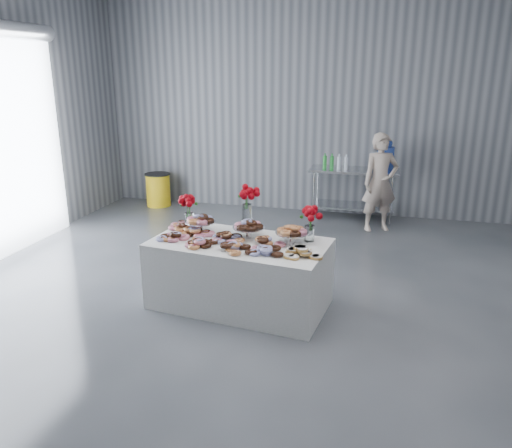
{
  "coord_description": "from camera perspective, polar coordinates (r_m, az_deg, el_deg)",
  "views": [
    {
      "loc": [
        1.17,
        -4.49,
        2.56
      ],
      "look_at": [
        -0.17,
        0.68,
        0.88
      ],
      "focal_mm": 35.0,
      "sensor_mm": 36.0,
      "label": 1
    }
  ],
  "objects": [
    {
      "name": "ground",
      "position": [
        5.3,
        -0.04,
        -11.44
      ],
      "size": [
        9.0,
        9.0,
        0.0
      ],
      "primitive_type": "plane",
      "color": "#3B3E43",
      "rests_on": "ground"
    },
    {
      "name": "room_walls",
      "position": [
        4.78,
        -3.17,
        18.37
      ],
      "size": [
        8.04,
        9.04,
        4.02
      ],
      "color": "slate",
      "rests_on": "ground"
    },
    {
      "name": "display_table",
      "position": [
        5.57,
        -1.88,
        -5.67
      ],
      "size": [
        2.01,
        1.23,
        0.75
      ],
      "primitive_type": "cube",
      "rotation": [
        0.0,
        0.0,
        -0.12
      ],
      "color": "white",
      "rests_on": "ground"
    },
    {
      "name": "prep_table",
      "position": [
        8.82,
        11.07,
        4.39
      ],
      "size": [
        1.5,
        0.6,
        0.9
      ],
      "color": "silver",
      "rests_on": "ground"
    },
    {
      "name": "donut_mounds",
      "position": [
        5.37,
        -2.08,
        -1.75
      ],
      "size": [
        1.89,
        1.02,
        0.09
      ],
      "primitive_type": null,
      "rotation": [
        0.0,
        0.0,
        -0.12
      ],
      "color": "#D68D4E",
      "rests_on": "display_table"
    },
    {
      "name": "cake_stand_left",
      "position": [
        5.74,
        -6.38,
        0.43
      ],
      "size": [
        0.36,
        0.36,
        0.17
      ],
      "color": "silver",
      "rests_on": "display_table"
    },
    {
      "name": "cake_stand_mid",
      "position": [
        5.5,
        -0.84,
        -0.24
      ],
      "size": [
        0.36,
        0.36,
        0.17
      ],
      "color": "silver",
      "rests_on": "display_table"
    },
    {
      "name": "cake_stand_right",
      "position": [
        5.34,
        4.13,
        -0.84
      ],
      "size": [
        0.36,
        0.36,
        0.17
      ],
      "color": "silver",
      "rests_on": "display_table"
    },
    {
      "name": "danish_pile",
      "position": [
        5.04,
        5.24,
        -3.01
      ],
      "size": [
        0.48,
        0.48,
        0.11
      ],
      "primitive_type": null,
      "color": "silver",
      "rests_on": "display_table"
    },
    {
      "name": "bouquet_left",
      "position": [
        5.88,
        -7.7,
        2.36
      ],
      "size": [
        0.26,
        0.26,
        0.42
      ],
      "color": "white",
      "rests_on": "display_table"
    },
    {
      "name": "bouquet_right",
      "position": [
        5.39,
        6.17,
        1.03
      ],
      "size": [
        0.26,
        0.26,
        0.42
      ],
      "color": "white",
      "rests_on": "display_table"
    },
    {
      "name": "bouquet_center",
      "position": [
        5.65,
        -1.01,
        2.76
      ],
      "size": [
        0.26,
        0.26,
        0.57
      ],
      "color": "silver",
      "rests_on": "display_table"
    },
    {
      "name": "water_jug",
      "position": [
        8.71,
        14.58,
        7.55
      ],
      "size": [
        0.28,
        0.28,
        0.55
      ],
      "color": "blue",
      "rests_on": "prep_table"
    },
    {
      "name": "drink_bottles",
      "position": [
        8.66,
        9.06,
        7.08
      ],
      "size": [
        0.54,
        0.08,
        0.27
      ],
      "primitive_type": null,
      "color": "#268C33",
      "rests_on": "prep_table"
    },
    {
      "name": "person",
      "position": [
        8.29,
        14.01,
        4.62
      ],
      "size": [
        0.68,
        0.58,
        1.59
      ],
      "primitive_type": "imported",
      "rotation": [
        0.0,
        0.0,
        0.41
      ],
      "color": "#CC8C93",
      "rests_on": "ground"
    },
    {
      "name": "trash_barrel",
      "position": [
        9.81,
        -11.11,
        3.88
      ],
      "size": [
        0.49,
        0.49,
        0.63
      ],
      "rotation": [
        0.0,
        0.0,
        0.34
      ],
      "color": "yellow",
      "rests_on": "ground"
    }
  ]
}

